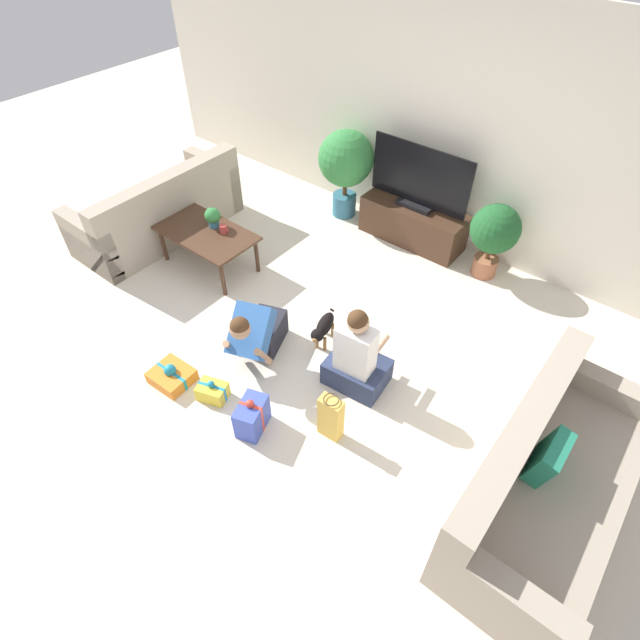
{
  "coord_description": "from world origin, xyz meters",
  "views": [
    {
      "loc": [
        2.25,
        -2.21,
        3.54
      ],
      "look_at": [
        0.29,
        0.22,
        0.45
      ],
      "focal_mm": 28.0,
      "sensor_mm": 36.0,
      "label": 1
    }
  ],
  "objects_px": {
    "tabletop_plant": "(213,217)",
    "sofa_right": "(545,484)",
    "coffee_table": "(207,235)",
    "gift_box_b": "(252,416)",
    "person_kneeling": "(257,332)",
    "mug": "(224,229)",
    "gift_bag_a": "(331,417)",
    "sofa_left": "(160,212)",
    "tv_console": "(413,223)",
    "tv": "(419,181)",
    "potted_plant_back_left": "(346,162)",
    "person_sitting": "(357,359)",
    "dog": "(323,328)",
    "gift_box_a": "(172,376)",
    "potted_plant_back_right": "(494,233)",
    "gift_box_c": "(213,391)"
  },
  "relations": [
    {
      "from": "person_sitting",
      "to": "coffee_table",
      "type": "bearing_deg",
      "value": -15.0
    },
    {
      "from": "sofa_left",
      "to": "coffee_table",
      "type": "relative_size",
      "value": 1.82
    },
    {
      "from": "gift_box_c",
      "to": "gift_bag_a",
      "type": "relative_size",
      "value": 0.63
    },
    {
      "from": "potted_plant_back_right",
      "to": "mug",
      "type": "distance_m",
      "value": 2.84
    },
    {
      "from": "coffee_table",
      "to": "gift_box_b",
      "type": "xyz_separation_m",
      "value": [
        1.87,
        -1.25,
        -0.26
      ]
    },
    {
      "from": "sofa_right",
      "to": "potted_plant_back_right",
      "type": "xyz_separation_m",
      "value": [
        -1.47,
        2.23,
        0.24
      ]
    },
    {
      "from": "gift_box_b",
      "to": "gift_bag_a",
      "type": "xyz_separation_m",
      "value": [
        0.53,
        0.35,
        0.07
      ]
    },
    {
      "from": "sofa_right",
      "to": "person_kneeling",
      "type": "bearing_deg",
      "value": 94.69
    },
    {
      "from": "gift_box_b",
      "to": "dog",
      "type": "bearing_deg",
      "value": 96.66
    },
    {
      "from": "potted_plant_back_left",
      "to": "person_sitting",
      "type": "relative_size",
      "value": 1.21
    },
    {
      "from": "person_sitting",
      "to": "tabletop_plant",
      "type": "bearing_deg",
      "value": -18.12
    },
    {
      "from": "sofa_right",
      "to": "dog",
      "type": "relative_size",
      "value": 4.22
    },
    {
      "from": "tv",
      "to": "potted_plant_back_right",
      "type": "xyz_separation_m",
      "value": [
        0.97,
        -0.05,
        -0.24
      ]
    },
    {
      "from": "dog",
      "to": "tv_console",
      "type": "bearing_deg",
      "value": 81.05
    },
    {
      "from": "potted_plant_back_left",
      "to": "potted_plant_back_right",
      "type": "relative_size",
      "value": 1.28
    },
    {
      "from": "potted_plant_back_right",
      "to": "dog",
      "type": "xyz_separation_m",
      "value": [
        -0.71,
        -1.95,
        -0.31
      ]
    },
    {
      "from": "dog",
      "to": "potted_plant_back_right",
      "type": "bearing_deg",
      "value": 53.81
    },
    {
      "from": "potted_plant_back_left",
      "to": "gift_box_b",
      "type": "relative_size",
      "value": 3.07
    },
    {
      "from": "sofa_left",
      "to": "sofa_right",
      "type": "relative_size",
      "value": 1.0
    },
    {
      "from": "tv_console",
      "to": "gift_box_c",
      "type": "bearing_deg",
      "value": -91.97
    },
    {
      "from": "sofa_left",
      "to": "sofa_right",
      "type": "distance_m",
      "value": 4.88
    },
    {
      "from": "tabletop_plant",
      "to": "dog",
      "type": "bearing_deg",
      "value": -9.51
    },
    {
      "from": "sofa_right",
      "to": "tv_console",
      "type": "xyz_separation_m",
      "value": [
        -2.44,
        2.28,
        -0.07
      ]
    },
    {
      "from": "dog",
      "to": "tabletop_plant",
      "type": "bearing_deg",
      "value": 154.39
    },
    {
      "from": "tv",
      "to": "potted_plant_back_left",
      "type": "relative_size",
      "value": 1.1
    },
    {
      "from": "tabletop_plant",
      "to": "sofa_right",
      "type": "bearing_deg",
      "value": -8.24
    },
    {
      "from": "potted_plant_back_left",
      "to": "mug",
      "type": "distance_m",
      "value": 1.73
    },
    {
      "from": "sofa_right",
      "to": "gift_box_a",
      "type": "xyz_separation_m",
      "value": [
        -2.96,
        -0.91,
        -0.23
      ]
    },
    {
      "from": "tv",
      "to": "potted_plant_back_left",
      "type": "distance_m",
      "value": 0.97
    },
    {
      "from": "dog",
      "to": "gift_box_b",
      "type": "relative_size",
      "value": 1.32
    },
    {
      "from": "person_sitting",
      "to": "gift_box_b",
      "type": "height_order",
      "value": "person_sitting"
    },
    {
      "from": "sofa_right",
      "to": "gift_box_b",
      "type": "distance_m",
      "value": 2.22
    },
    {
      "from": "sofa_right",
      "to": "gift_box_a",
      "type": "relative_size",
      "value": 5.42
    },
    {
      "from": "sofa_right",
      "to": "gift_box_b",
      "type": "xyz_separation_m",
      "value": [
        -2.06,
        -0.81,
        -0.15
      ]
    },
    {
      "from": "mug",
      "to": "gift_bag_a",
      "type": "bearing_deg",
      "value": -24.34
    },
    {
      "from": "tv",
      "to": "mug",
      "type": "distance_m",
      "value": 2.2
    },
    {
      "from": "tv",
      "to": "gift_box_a",
      "type": "distance_m",
      "value": 3.31
    },
    {
      "from": "tabletop_plant",
      "to": "person_sitting",
      "type": "bearing_deg",
      "value": -11.8
    },
    {
      "from": "gift_bag_a",
      "to": "potted_plant_back_right",
      "type": "bearing_deg",
      "value": 88.85
    },
    {
      "from": "person_kneeling",
      "to": "mug",
      "type": "xyz_separation_m",
      "value": [
        -1.21,
        0.77,
        0.18
      ]
    },
    {
      "from": "sofa_right",
      "to": "coffee_table",
      "type": "xyz_separation_m",
      "value": [
        -3.93,
        0.44,
        0.1
      ]
    },
    {
      "from": "gift_box_b",
      "to": "gift_bag_a",
      "type": "bearing_deg",
      "value": 33.26
    },
    {
      "from": "gift_box_a",
      "to": "mug",
      "type": "xyz_separation_m",
      "value": [
        -0.81,
        1.47,
        0.43
      ]
    },
    {
      "from": "person_sitting",
      "to": "tabletop_plant",
      "type": "xyz_separation_m",
      "value": [
        -2.25,
        0.47,
        0.26
      ]
    },
    {
      "from": "tv",
      "to": "sofa_left",
      "type": "bearing_deg",
      "value": -143.8
    },
    {
      "from": "sofa_left",
      "to": "tv_console",
      "type": "xyz_separation_m",
      "value": [
        2.42,
        1.77,
        -0.07
      ]
    },
    {
      "from": "sofa_left",
      "to": "mug",
      "type": "distance_m",
      "value": 1.1
    },
    {
      "from": "sofa_left",
      "to": "gift_box_c",
      "type": "height_order",
      "value": "sofa_left"
    },
    {
      "from": "person_sitting",
      "to": "tabletop_plant",
      "type": "relative_size",
      "value": 4.02
    },
    {
      "from": "person_kneeling",
      "to": "coffee_table",
      "type": "bearing_deg",
      "value": 133.47
    }
  ]
}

